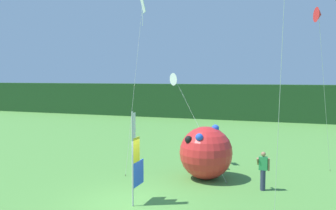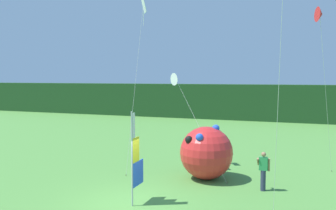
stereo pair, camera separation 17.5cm
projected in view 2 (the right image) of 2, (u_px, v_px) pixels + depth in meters
name	position (u px, v px, depth m)	size (l,w,h in m)	color
ground_plane	(131.00, 203.00, 13.82)	(120.00, 120.00, 0.00)	#518E3D
distant_treeline	(244.00, 102.00, 40.87)	(80.00, 2.40, 4.07)	#1E421E
banner_flag	(135.00, 159.00, 13.67)	(0.06, 1.03, 3.63)	#B7B7BC
person_near_banner	(200.00, 150.00, 19.91)	(0.55, 0.48, 1.57)	black
person_mid_field	(263.00, 170.00, 15.28)	(0.55, 0.48, 1.69)	#2D334C
inflatable_balloon	(206.00, 153.00, 17.02)	(2.54, 2.54, 2.64)	red
kite_white_delta_0	(176.00, 80.00, 18.39)	(3.38, 1.79, 5.13)	brown
kite_white_diamond_2	(143.00, 12.00, 18.78)	(0.56, 2.40, 9.27)	brown
kite_red_delta_3	(320.00, 15.00, 16.25)	(1.16, 2.46, 8.12)	brown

